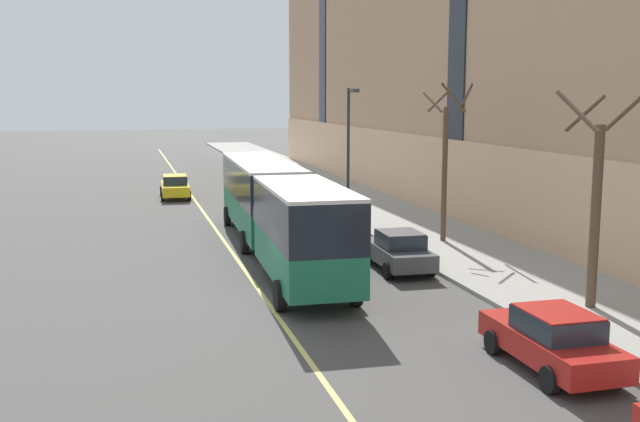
{
  "coord_description": "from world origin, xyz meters",
  "views": [
    {
      "loc": [
        -5.11,
        -23.36,
        6.76
      ],
      "look_at": [
        3.07,
        7.58,
        1.8
      ],
      "focal_mm": 42.0,
      "sensor_mm": 36.0,
      "label": 1
    }
  ],
  "objects": [
    {
      "name": "city_bus",
      "position": [
        1.03,
        7.19,
        2.15
      ],
      "size": [
        3.35,
        19.58,
        3.71
      ],
      "color": "#1E704C",
      "rests_on": "ground"
    },
    {
      "name": "street_tree_far_uptown",
      "position": [
        9.02,
        7.86,
        3.84
      ],
      "size": [
        1.95,
        1.82,
        7.18
      ],
      "color": "brown",
      "rests_on": "sidewalk"
    },
    {
      "name": "parked_car_darkgray_0",
      "position": [
        5.14,
        3.41,
        0.78
      ],
      "size": [
        2.04,
        4.29,
        1.56
      ],
      "color": "#4C4C51",
      "rests_on": "ground"
    },
    {
      "name": "parked_car_red_2",
      "position": [
        5.0,
        -7.64,
        0.78
      ],
      "size": [
        1.94,
        4.39,
        1.56
      ],
      "color": "#B21E19",
      "rests_on": "ground"
    },
    {
      "name": "parked_car_red_6",
      "position": [
        5.12,
        13.36,
        0.78
      ],
      "size": [
        2.02,
        4.35,
        1.56
      ],
      "color": "#B21E19",
      "rests_on": "ground"
    },
    {
      "name": "parked_car_green_3",
      "position": [
        5.11,
        21.77,
        0.78
      ],
      "size": [
        1.97,
        4.56,
        1.56
      ],
      "color": "#23603D",
      "rests_on": "ground"
    },
    {
      "name": "parked_car_black_5",
      "position": [
        5.06,
        33.53,
        0.78
      ],
      "size": [
        1.97,
        4.46,
        1.56
      ],
      "color": "black",
      "rests_on": "ground"
    },
    {
      "name": "street_lamp",
      "position": [
        6.9,
        15.8,
        4.44
      ],
      "size": [
        0.36,
        1.48,
        7.01
      ],
      "color": "#2D2D30",
      "rests_on": "sidewalk"
    },
    {
      "name": "lane_centerline",
      "position": [
        -0.67,
        3.0,
        0.0
      ],
      "size": [
        0.16,
        140.0,
        0.01
      ],
      "primitive_type": "cube",
      "color": "#E0D66B",
      "rests_on": "ground"
    },
    {
      "name": "ground_plane",
      "position": [
        0.0,
        0.0,
        0.0
      ],
      "size": [
        260.0,
        260.0,
        0.0
      ],
      "primitive_type": "plane",
      "color": "#4C4947"
    },
    {
      "name": "street_tree_mid_block",
      "position": [
        8.99,
        -3.39,
        3.58
      ],
      "size": [
        2.03,
        1.97,
        6.77
      ],
      "color": "brown",
      "rests_on": "sidewalk"
    },
    {
      "name": "sidewalk",
      "position": [
        9.27,
        3.0,
        0.07
      ],
      "size": [
        5.93,
        160.0,
        0.15
      ],
      "primitive_type": "cube",
      "color": "#9E9B93",
      "rests_on": "ground"
    },
    {
      "name": "taxi_cab",
      "position": [
        -1.84,
        26.66,
        0.78
      ],
      "size": [
        2.02,
        4.62,
        1.56
      ],
      "color": "yellow",
      "rests_on": "ground"
    }
  ]
}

